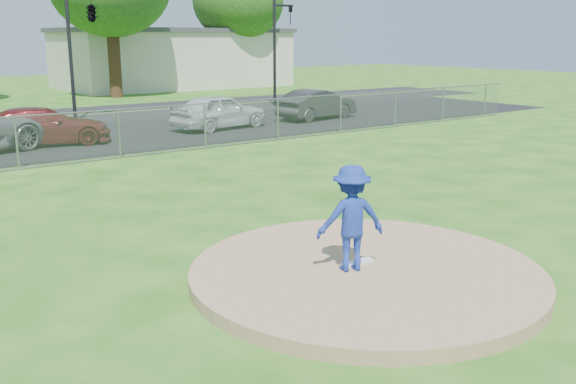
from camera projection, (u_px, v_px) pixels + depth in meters
The scene contains 12 objects.
ground at pixel (115, 173), 17.65m from camera, with size 120.00×120.00×0.00m, color #245913.
pitchers_mound at pixel (366, 273), 9.83m from camera, with size 5.40×5.40×0.20m, color #9F7957.
pitching_rubber at pixel (357, 262), 9.96m from camera, with size 0.60×0.15×0.04m, color white.
chain_link_fence at pixel (87, 137), 19.03m from camera, with size 40.00×0.06×1.50m, color gray.
parking_lot at pixel (44, 143), 22.72m from camera, with size 50.00×8.00×0.01m, color black.
commercial_building at pixel (173, 58), 48.27m from camera, with size 16.40×9.40×4.30m.
traffic_signal_center at pixel (89, 15), 28.23m from camera, with size 1.42×2.48×5.60m.
traffic_signal_right at pixel (278, 43), 34.49m from camera, with size 1.28×0.20×5.60m.
pitcher at pixel (351, 218), 9.55m from camera, with size 1.04×0.60×1.61m, color navy.
parked_car_darkred at pixel (43, 126), 22.07m from camera, with size 1.81×4.45×1.29m, color maroon.
parked_car_pearl at pixel (219, 111), 26.00m from camera, with size 1.66×4.14×1.41m, color silver.
parked_car_charcoal at pixel (317, 104), 29.15m from camera, with size 1.42×4.06×1.34m, color #28272A.
Camera 1 is at (-6.49, -6.72, 3.62)m, focal length 40.00 mm.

